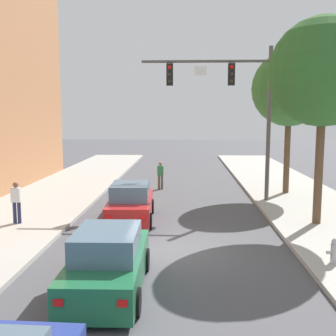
# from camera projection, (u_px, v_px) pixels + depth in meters

# --- Properties ---
(ground_plane) EXTENTS (120.00, 120.00, 0.00)m
(ground_plane) POSITION_uv_depth(u_px,v_px,m) (169.00, 250.00, 13.14)
(ground_plane) COLOR #4C4C51
(traffic_signal_mast) EXTENTS (6.32, 0.38, 7.50)m
(traffic_signal_mast) POSITION_uv_depth(u_px,v_px,m) (233.00, 95.00, 19.60)
(traffic_signal_mast) COLOR #514C47
(traffic_signal_mast) RESTS_ON sidewalk_right
(car_lead_red) EXTENTS (1.99, 4.31, 1.60)m
(car_lead_red) POSITION_uv_depth(u_px,v_px,m) (131.00, 204.00, 16.69)
(car_lead_red) COLOR #B21E1E
(car_lead_red) RESTS_ON ground
(car_following_green) EXTENTS (1.89, 4.27, 1.60)m
(car_following_green) POSITION_uv_depth(u_px,v_px,m) (108.00, 263.00, 10.02)
(car_following_green) COLOR #1E663D
(car_following_green) RESTS_ON ground
(pedestrian_sidewalk_left_walker) EXTENTS (0.36, 0.22, 1.64)m
(pedestrian_sidewalk_left_walker) POSITION_uv_depth(u_px,v_px,m) (16.00, 200.00, 15.74)
(pedestrian_sidewalk_left_walker) COLOR #232847
(pedestrian_sidewalk_left_walker) RESTS_ON sidewalk_left
(pedestrian_crossing_road) EXTENTS (0.36, 0.22, 1.64)m
(pedestrian_crossing_road) POSITION_uv_depth(u_px,v_px,m) (160.00, 174.00, 23.83)
(pedestrian_crossing_road) COLOR brown
(pedestrian_crossing_road) RESTS_ON ground
(fire_hydrant) EXTENTS (0.48, 0.24, 0.72)m
(fire_hydrant) POSITION_uv_depth(u_px,v_px,m) (335.00, 251.00, 11.55)
(fire_hydrant) COLOR #B2B2B7
(fire_hydrant) RESTS_ON sidewalk_right
(street_tree_nearest) EXTENTS (4.12, 4.12, 7.90)m
(street_tree_nearest) POSITION_uv_depth(u_px,v_px,m) (324.00, 72.00, 15.13)
(street_tree_nearest) COLOR brown
(street_tree_nearest) RESTS_ON sidewalk_right
(street_tree_second) EXTENTS (4.01, 4.01, 7.63)m
(street_tree_second) POSITION_uv_depth(u_px,v_px,m) (289.00, 89.00, 21.43)
(street_tree_second) COLOR brown
(street_tree_second) RESTS_ON sidewalk_right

